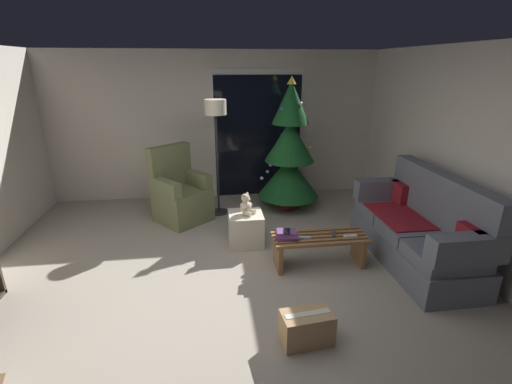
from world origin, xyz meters
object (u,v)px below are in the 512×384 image
object	(u,v)px
cell_phone	(287,231)
ottoman	(246,229)
remote_graphite	(334,234)
armchair	(180,195)
remote_silver	(304,237)
book_stack	(287,235)
christmas_tree	(289,153)
teddy_bear_cream	(246,205)
coffee_table	(319,246)
couch	(419,230)
remote_white	(351,236)
floor_lamp	(216,119)
cardboard_box_taped_mid_floor	(307,328)

from	to	relation	value
cell_phone	ottoman	world-z (taller)	cell_phone
remote_graphite	armchair	world-z (taller)	armchair
remote_silver	book_stack	size ratio (longest dim) A/B	0.57
remote_graphite	christmas_tree	size ratio (longest dim) A/B	0.07
cell_phone	teddy_bear_cream	distance (m)	0.77
coffee_table	cell_phone	distance (m)	0.46
cell_phone	couch	bearing A→B (deg)	11.31
cell_phone	christmas_tree	world-z (taller)	christmas_tree
remote_white	floor_lamp	bearing A→B (deg)	-139.72
floor_lamp	ottoman	bearing A→B (deg)	-73.96
book_stack	teddy_bear_cream	xyz separation A→B (m)	(-0.40, 0.65, 0.13)
armchair	cell_phone	bearing A→B (deg)	-50.70
couch	coffee_table	size ratio (longest dim) A/B	1.77
couch	remote_silver	size ratio (longest dim) A/B	12.46
cell_phone	ottoman	xyz separation A→B (m)	(-0.40, 0.67, -0.26)
remote_silver	remote_white	size ratio (longest dim) A/B	1.00
christmas_tree	teddy_bear_cream	distance (m)	1.49
book_stack	floor_lamp	size ratio (longest dim) A/B	0.15
coffee_table	ottoman	size ratio (longest dim) A/B	2.50
couch	christmas_tree	distance (m)	2.27
book_stack	christmas_tree	world-z (taller)	christmas_tree
couch	coffee_table	distance (m)	1.22
book_stack	cardboard_box_taped_mid_floor	bearing A→B (deg)	-93.50
book_stack	cell_phone	size ratio (longest dim) A/B	1.89
remote_silver	ottoman	bearing A→B (deg)	50.47
couch	remote_silver	world-z (taller)	couch
floor_lamp	book_stack	bearing A→B (deg)	-67.69
remote_silver	cardboard_box_taped_mid_floor	xyz separation A→B (m)	(-0.27, -1.18, -0.25)
remote_graphite	floor_lamp	world-z (taller)	floor_lamp
remote_silver	armchair	bearing A→B (deg)	52.04
coffee_table	remote_graphite	xyz separation A→B (m)	(0.17, 0.01, 0.14)
ottoman	book_stack	bearing A→B (deg)	-58.26
book_stack	floor_lamp	world-z (taller)	floor_lamp
coffee_table	couch	bearing A→B (deg)	-1.63
floor_lamp	teddy_bear_cream	size ratio (longest dim) A/B	6.25
remote_silver	christmas_tree	xyz separation A→B (m)	(0.22, 1.86, 0.54)
remote_white	armchair	world-z (taller)	armchair
floor_lamp	teddy_bear_cream	xyz separation A→B (m)	(0.33, -1.12, -0.95)
coffee_table	remote_silver	bearing A→B (deg)	-170.48
couch	book_stack	world-z (taller)	couch
couch	coffee_table	xyz separation A→B (m)	(-1.21, 0.03, -0.14)
floor_lamp	cardboard_box_taped_mid_floor	size ratio (longest dim) A/B	3.87
couch	cardboard_box_taped_mid_floor	xyz separation A→B (m)	(-1.68, -1.17, -0.26)
christmas_tree	armchair	world-z (taller)	christmas_tree
armchair	teddy_bear_cream	distance (m)	1.32
remote_graphite	cell_phone	distance (m)	0.57
book_stack	cardboard_box_taped_mid_floor	xyz separation A→B (m)	(-0.07, -1.20, -0.28)
floor_lamp	teddy_bear_cream	world-z (taller)	floor_lamp
remote_silver	floor_lamp	xyz separation A→B (m)	(-0.92, 1.79, 1.11)
remote_silver	remote_graphite	bearing A→B (deg)	-74.85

